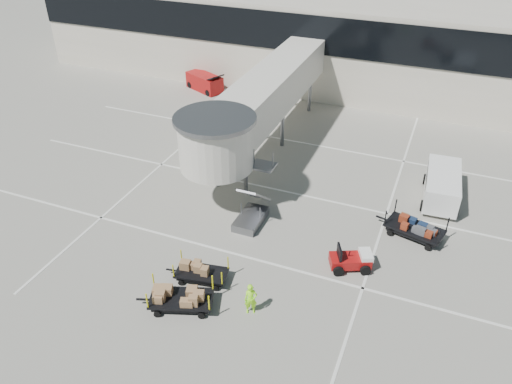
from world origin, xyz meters
TOP-DOWN VIEW (x-y plane):
  - ground at (0.00, 0.00)m, footprint 140.00×140.00m
  - lane_markings at (-0.67, 9.33)m, footprint 40.00×30.00m
  - terminal at (-0.35, 29.94)m, footprint 64.00×12.11m
  - jet_bridge at (-3.97, 12.26)m, footprint 5.70×20.40m
  - baggage_tug at (5.06, 3.31)m, footprint 2.39×2.08m
  - suitcase_cart at (7.67, 7.33)m, footprint 4.05×2.35m
  - box_cart_near at (-1.83, -2.48)m, footprint 3.76×2.42m
  - box_cart_far at (-1.77, -0.49)m, footprint 3.31×1.74m
  - ground_worker at (1.37, -1.60)m, footprint 0.73×0.63m
  - minivan at (8.81, 12.03)m, footprint 2.43×5.06m
  - belt_loader at (-13.59, 22.87)m, footprint 4.32×3.07m

SIDE VIEW (x-z plane):
  - ground at x=0.00m, z-range 0.00..0.00m
  - lane_markings at x=-0.67m, z-range 0.00..0.02m
  - box_cart_far at x=-1.77m, z-range -0.15..1.12m
  - baggage_tug at x=5.06m, z-range -0.19..1.22m
  - box_cart_near at x=-1.83m, z-range -0.15..1.30m
  - suitcase_cart at x=7.67m, z-range -0.20..1.35m
  - belt_loader at x=-13.59m, z-range -0.23..1.73m
  - ground_worker at x=1.37m, z-range 0.00..1.69m
  - minivan at x=8.81m, z-range 0.19..2.06m
  - terminal at x=-0.35m, z-range -3.49..11.71m
  - jet_bridge at x=-3.97m, z-range 1.27..7.30m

